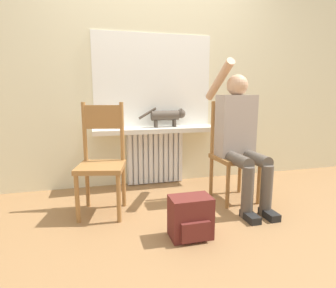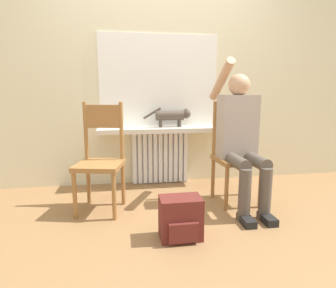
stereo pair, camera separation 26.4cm
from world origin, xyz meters
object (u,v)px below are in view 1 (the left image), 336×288
Objects in this scene: chair_left at (102,159)px; chair_right at (233,151)px; person at (240,133)px; cat at (168,115)px; backpack at (191,218)px.

chair_right is at bearing 13.23° from chair_left.
chair_right is at bearing 91.36° from person.
chair_left is 0.71× the size of person.
chair_left is at bearing 174.95° from person.
chair_right is 0.71× the size of person.
chair_right is 0.85m from cat.
chair_right reaches higher than cat.
backpack is at bearing -33.48° from chair_left.
person reaches higher than chair_right.
cat is (-0.49, 0.73, 0.12)m from person.
backpack is (-0.17, -1.24, -0.64)m from cat.
chair_left is at bearing 133.35° from backpack.
backpack is (-0.66, -0.51, -0.52)m from person.
chair_right reaches higher than backpack.
person reaches higher than cat.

